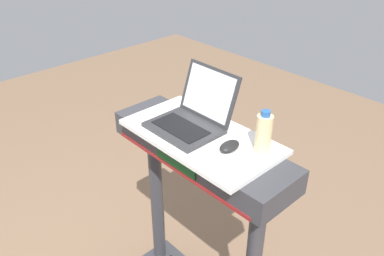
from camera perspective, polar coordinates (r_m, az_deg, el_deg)
name	(u,v)px	position (r m, az deg, el deg)	size (l,w,h in m)	color
desk_board	(201,136)	(1.70, 1.24, -1.17)	(0.69, 0.37, 0.02)	white
laptop	(192,116)	(1.73, -0.01, 1.69)	(0.30, 0.31, 0.24)	#2D2D30
computer_mouse	(230,146)	(1.59, 5.41, -2.60)	(0.06, 0.10, 0.03)	black
water_bottle	(264,133)	(1.57, 10.27, -0.66)	(0.06, 0.06, 0.18)	beige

